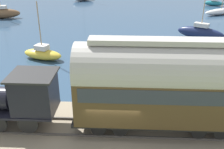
{
  "coord_description": "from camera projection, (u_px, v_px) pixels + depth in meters",
  "views": [
    {
      "loc": [
        -11.04,
        -0.47,
        8.95
      ],
      "look_at": [
        3.23,
        0.25,
        2.35
      ],
      "focal_mm": 42.0,
      "sensor_mm": 36.0,
      "label": 1
    }
  ],
  "objects": [
    {
      "name": "rail_embankment",
      "position": [
        114.0,
        133.0,
        13.88
      ],
      "size": [
        5.23,
        56.0,
        0.72
      ],
      "color": "gray",
      "rests_on": "ground"
    },
    {
      "name": "harbor_water",
      "position": [
        123.0,
        2.0,
        52.92
      ],
      "size": [
        80.0,
        80.0,
        0.01
      ],
      "color": "#2D4760",
      "rests_on": "ground"
    },
    {
      "name": "steam_locomotive",
      "position": [
        9.0,
        97.0,
        13.26
      ],
      "size": [
        2.04,
        6.3,
        3.14
      ],
      "color": "black",
      "rests_on": "rail_embankment"
    },
    {
      "name": "sailboat_navy",
      "position": [
        200.0,
        32.0,
        29.89
      ],
      "size": [
        3.71,
        5.16,
        9.65
      ],
      "rotation": [
        0.0,
        0.0,
        -0.53
      ],
      "color": "#192347",
      "rests_on": "harbor_water"
    },
    {
      "name": "sailboat_yellow",
      "position": [
        43.0,
        54.0,
        24.25
      ],
      "size": [
        2.5,
        4.1,
        5.28
      ],
      "rotation": [
        0.0,
        0.0,
        -0.29
      ],
      "color": "gold",
      "rests_on": "harbor_water"
    },
    {
      "name": "rowboat_far_out",
      "position": [
        128.0,
        65.0,
        22.57
      ],
      "size": [
        1.39,
        2.13,
        0.37
      ],
      "rotation": [
        0.0,
        0.0,
        0.21
      ],
      "color": "beige",
      "rests_on": "harbor_water"
    },
    {
      "name": "sailboat_brown",
      "position": [
        2.0,
        13.0,
        39.64
      ],
      "size": [
        2.21,
        5.65,
        6.72
      ],
      "rotation": [
        0.0,
        0.0,
        0.14
      ],
      "color": "brown",
      "rests_on": "harbor_water"
    },
    {
      "name": "ground_plane",
      "position": [
        114.0,
        141.0,
        13.78
      ],
      "size": [
        200.0,
        200.0,
        0.0
      ],
      "primitive_type": "plane",
      "color": "#607542"
    },
    {
      "name": "sailboat_white",
      "position": [
        221.0,
        11.0,
        42.14
      ],
      "size": [
        4.01,
        6.27,
        8.56
      ],
      "rotation": [
        0.0,
        0.0,
        0.46
      ],
      "color": "white",
      "rests_on": "harbor_water"
    },
    {
      "name": "rowboat_mid_harbor",
      "position": [
        139.0,
        79.0,
        19.86
      ],
      "size": [
        2.09,
        2.26,
        0.56
      ],
      "rotation": [
        0.0,
        0.0,
        0.69
      ],
      "color": "beige",
      "rests_on": "harbor_water"
    },
    {
      "name": "passenger_coach",
      "position": [
        161.0,
        83.0,
        12.5
      ],
      "size": [
        2.5,
        8.53,
        4.81
      ],
      "color": "black",
      "rests_on": "rail_embankment"
    },
    {
      "name": "rowboat_near_shore",
      "position": [
        177.0,
        73.0,
        21.13
      ],
      "size": [
        2.36,
        2.34,
        0.31
      ],
      "rotation": [
        0.0,
        0.0,
        0.79
      ],
      "color": "#B7B2A3",
      "rests_on": "harbor_water"
    },
    {
      "name": "sailboat_teal",
      "position": [
        214.0,
        3.0,
        49.39
      ],
      "size": [
        2.23,
        3.82,
        6.45
      ],
      "rotation": [
        0.0,
        0.0,
        -0.33
      ],
      "color": "#1E707A",
      "rests_on": "harbor_water"
    }
  ]
}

